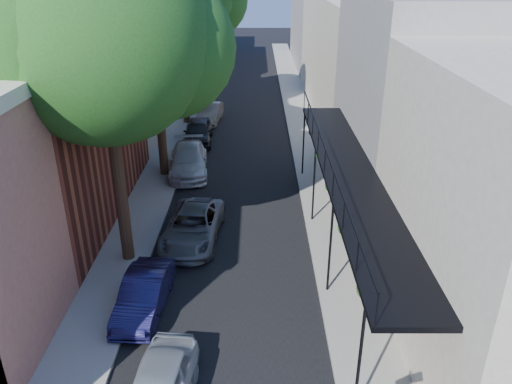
{
  "coord_description": "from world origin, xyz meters",
  "views": [
    {
      "loc": [
        0.93,
        -5.73,
        10.11
      ],
      "look_at": [
        0.92,
        9.96,
        2.8
      ],
      "focal_mm": 35.0,
      "sensor_mm": 36.0,
      "label": 1
    }
  ],
  "objects_px": {
    "parked_car_b": "(144,294)",
    "parked_car_d": "(188,160)",
    "parked_car_e": "(198,132)",
    "oak_mid": "(162,33)",
    "oak_near": "(118,39)",
    "parked_car_c": "(193,226)",
    "parked_car_f": "(210,113)"
  },
  "relations": [
    {
      "from": "parked_car_b",
      "to": "parked_car_d",
      "type": "height_order",
      "value": "parked_car_d"
    },
    {
      "from": "parked_car_e",
      "to": "oak_mid",
      "type": "bearing_deg",
      "value": -102.13
    },
    {
      "from": "oak_near",
      "to": "parked_car_c",
      "type": "xyz_separation_m",
      "value": [
        1.8,
        1.18,
        -7.26
      ]
    },
    {
      "from": "parked_car_c",
      "to": "parked_car_b",
      "type": "bearing_deg",
      "value": -98.85
    },
    {
      "from": "parked_car_c",
      "to": "parked_car_e",
      "type": "bearing_deg",
      "value": 99.55
    },
    {
      "from": "oak_mid",
      "to": "parked_car_b",
      "type": "height_order",
      "value": "oak_mid"
    },
    {
      "from": "oak_mid",
      "to": "parked_car_e",
      "type": "distance_m",
      "value": 8.06
    },
    {
      "from": "parked_car_c",
      "to": "parked_car_d",
      "type": "bearing_deg",
      "value": 102.92
    },
    {
      "from": "parked_car_d",
      "to": "parked_car_e",
      "type": "bearing_deg",
      "value": 84.02
    },
    {
      "from": "parked_car_b",
      "to": "parked_car_f",
      "type": "bearing_deg",
      "value": 92.22
    },
    {
      "from": "oak_mid",
      "to": "parked_car_f",
      "type": "xyz_separation_m",
      "value": [
        1.16,
        9.15,
        -6.42
      ]
    },
    {
      "from": "parked_car_e",
      "to": "parked_car_f",
      "type": "relative_size",
      "value": 1.07
    },
    {
      "from": "oak_near",
      "to": "parked_car_e",
      "type": "distance_m",
      "value": 14.75
    },
    {
      "from": "parked_car_c",
      "to": "oak_mid",
      "type": "bearing_deg",
      "value": 109.76
    },
    {
      "from": "parked_car_d",
      "to": "parked_car_e",
      "type": "height_order",
      "value": "parked_car_e"
    },
    {
      "from": "oak_mid",
      "to": "parked_car_f",
      "type": "relative_size",
      "value": 2.66
    },
    {
      "from": "oak_near",
      "to": "parked_car_c",
      "type": "relative_size",
      "value": 2.55
    },
    {
      "from": "oak_mid",
      "to": "oak_near",
      "type": "bearing_deg",
      "value": -89.63
    },
    {
      "from": "oak_near",
      "to": "oak_mid",
      "type": "bearing_deg",
      "value": 90.37
    },
    {
      "from": "oak_near",
      "to": "parked_car_e",
      "type": "xyz_separation_m",
      "value": [
        0.77,
        12.86,
        -7.18
      ]
    },
    {
      "from": "oak_near",
      "to": "parked_car_f",
      "type": "distance_m",
      "value": 18.63
    },
    {
      "from": "parked_car_b",
      "to": "parked_car_d",
      "type": "distance_m",
      "value": 11.33
    },
    {
      "from": "parked_car_c",
      "to": "parked_car_d",
      "type": "height_order",
      "value": "parked_car_d"
    },
    {
      "from": "oak_near",
      "to": "parked_car_c",
      "type": "distance_m",
      "value": 7.57
    },
    {
      "from": "oak_mid",
      "to": "parked_car_e",
      "type": "bearing_deg",
      "value": 80.45
    },
    {
      "from": "oak_mid",
      "to": "parked_car_c",
      "type": "distance_m",
      "value": 9.54
    },
    {
      "from": "parked_car_b",
      "to": "parked_car_d",
      "type": "xyz_separation_m",
      "value": [
        0.0,
        11.33,
        0.09
      ]
    },
    {
      "from": "oak_mid",
      "to": "parked_car_d",
      "type": "height_order",
      "value": "oak_mid"
    },
    {
      "from": "parked_car_d",
      "to": "oak_near",
      "type": "bearing_deg",
      "value": -101.3
    },
    {
      "from": "oak_mid",
      "to": "parked_car_b",
      "type": "relative_size",
      "value": 2.83
    },
    {
      "from": "parked_car_b",
      "to": "parked_car_c",
      "type": "distance_m",
      "value": 4.46
    },
    {
      "from": "parked_car_e",
      "to": "parked_car_f",
      "type": "bearing_deg",
      "value": 82.85
    }
  ]
}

